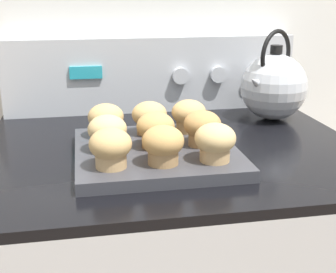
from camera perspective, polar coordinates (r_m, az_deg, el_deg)
control_panel at (r=1.23m, az=-1.94°, el=7.60°), size 0.75×0.07×0.19m
muffin_pan at (r=0.89m, az=-1.50°, el=-1.99°), size 0.30×0.30×0.02m
muffin_r0_c0 at (r=0.79m, az=-7.02°, el=-1.33°), size 0.07×0.07×0.07m
muffin_r0_c1 at (r=0.80m, az=-0.60°, el=-0.96°), size 0.07×0.07×0.07m
muffin_r0_c2 at (r=0.81m, az=5.77°, el=-0.63°), size 0.07×0.07×0.07m
muffin_r1_c0 at (r=0.87m, az=-7.39°, el=0.50°), size 0.07×0.07×0.07m
muffin_r1_c1 at (r=0.88m, az=-1.52°, el=0.88°), size 0.07×0.07×0.07m
muffin_r1_c2 at (r=0.89m, az=4.20°, el=1.11°), size 0.07×0.07×0.07m
muffin_r2_c0 at (r=0.95m, az=-7.58°, el=2.04°), size 0.07×0.07×0.07m
muffin_r2_c1 at (r=0.96m, az=-2.28°, el=2.37°), size 0.07×0.07×0.07m
muffin_r2_c2 at (r=0.98m, az=2.55°, el=2.61°), size 0.07×0.07×0.07m
tea_kettle at (r=1.17m, az=12.75°, el=6.07°), size 0.18×0.16×0.22m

